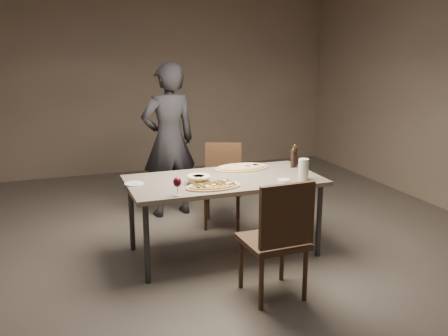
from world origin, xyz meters
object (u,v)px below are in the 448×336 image
object	(u,v)px
chair_far	(223,180)
zucchini_pizza	(214,186)
carafe	(303,169)
pepper_mill_left	(293,159)
dining_table	(224,184)
bread_basket	(199,178)
diner	(169,141)
ham_pizza	(242,167)
chair_near	(279,234)

from	to	relation	value
chair_far	zucchini_pizza	bearing A→B (deg)	88.81
carafe	pepper_mill_left	bearing A→B (deg)	74.22
dining_table	bread_basket	world-z (taller)	bread_basket
bread_basket	carafe	world-z (taller)	carafe
dining_table	carafe	world-z (taller)	carafe
zucchini_pizza	pepper_mill_left	world-z (taller)	pepper_mill_left
pepper_mill_left	chair_far	distance (m)	0.90
carafe	diner	bearing A→B (deg)	119.14
chair_far	ham_pizza	bearing A→B (deg)	113.71
ham_pizza	pepper_mill_left	size ratio (longest dim) A/B	2.91
pepper_mill_left	carafe	size ratio (longest dim) A/B	0.98
zucchini_pizza	chair_far	xyz separation A→B (m)	(0.47, 1.06, -0.26)
dining_table	pepper_mill_left	xyz separation A→B (m)	(0.80, 0.16, 0.15)
ham_pizza	chair_near	size ratio (longest dim) A/B	0.58
dining_table	diner	size ratio (longest dim) A/B	1.01
bread_basket	pepper_mill_left	bearing A→B (deg)	13.13
dining_table	chair_near	world-z (taller)	chair_near
bread_basket	pepper_mill_left	xyz separation A→B (m)	(1.08, 0.25, 0.04)
zucchini_pizza	chair_far	world-z (taller)	chair_far
chair_near	ham_pizza	bearing A→B (deg)	79.13
chair_far	carafe	bearing A→B (deg)	132.23
dining_table	chair_far	bearing A→B (deg)	71.02
chair_far	diner	distance (m)	0.79
dining_table	zucchini_pizza	xyz separation A→B (m)	(-0.19, -0.25, 0.07)
ham_pizza	diner	world-z (taller)	diner
bread_basket	carafe	bearing A→B (deg)	-12.38
dining_table	bread_basket	xyz separation A→B (m)	(-0.27, -0.09, 0.10)
zucchini_pizza	diner	distance (m)	1.55
chair_far	diner	bearing A→B (deg)	-21.96
carafe	diner	size ratio (longest dim) A/B	0.11
diner	zucchini_pizza	bearing A→B (deg)	82.48
ham_pizza	bread_basket	distance (m)	0.67
diner	ham_pizza	bearing A→B (deg)	108.02
zucchini_pizza	chair_near	xyz separation A→B (m)	(0.28, -0.74, -0.21)
dining_table	carafe	size ratio (longest dim) A/B	9.08
pepper_mill_left	chair_far	size ratio (longest dim) A/B	0.22
dining_table	chair_far	xyz separation A→B (m)	(0.28, 0.81, -0.19)
ham_pizza	pepper_mill_left	distance (m)	0.53
chair_near	diner	bearing A→B (deg)	95.51
chair_far	diner	xyz separation A→B (m)	(-0.49, 0.48, 0.39)
zucchini_pizza	carafe	size ratio (longest dim) A/B	2.51
carafe	chair_near	xyz separation A→B (m)	(-0.58, -0.70, -0.30)
carafe	chair_far	world-z (taller)	carafe
zucchini_pizza	pepper_mill_left	distance (m)	1.08
dining_table	zucchini_pizza	world-z (taller)	zucchini_pizza
ham_pizza	pepper_mill_left	bearing A→B (deg)	-5.95
zucchini_pizza	chair_far	bearing A→B (deg)	44.57
pepper_mill_left	chair_far	bearing A→B (deg)	129.12
dining_table	diner	world-z (taller)	diner
dining_table	ham_pizza	distance (m)	0.41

